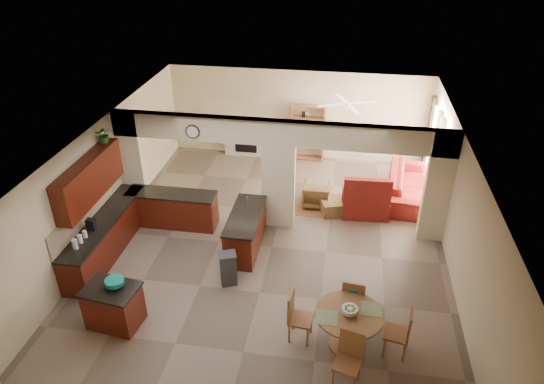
% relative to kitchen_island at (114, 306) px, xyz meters
% --- Properties ---
extents(floor, '(10.00, 10.00, 0.00)m').
position_rel_kitchen_island_xyz_m(floor, '(2.56, 2.88, -0.44)').
color(floor, '#776452').
rests_on(floor, ground).
extents(ceiling, '(10.00, 10.00, 0.00)m').
position_rel_kitchen_island_xyz_m(ceiling, '(2.56, 2.88, 2.36)').
color(ceiling, white).
rests_on(ceiling, wall_back).
extents(wall_back, '(8.00, 0.00, 8.00)m').
position_rel_kitchen_island_xyz_m(wall_back, '(2.56, 7.88, 0.96)').
color(wall_back, beige).
rests_on(wall_back, floor).
extents(wall_front, '(8.00, 0.00, 8.00)m').
position_rel_kitchen_island_xyz_m(wall_front, '(2.56, -2.12, 0.96)').
color(wall_front, beige).
rests_on(wall_front, floor).
extents(wall_left, '(0.00, 10.00, 10.00)m').
position_rel_kitchen_island_xyz_m(wall_left, '(-1.44, 2.88, 0.96)').
color(wall_left, beige).
rests_on(wall_left, floor).
extents(wall_right, '(0.00, 10.00, 10.00)m').
position_rel_kitchen_island_xyz_m(wall_right, '(6.56, 2.88, 0.96)').
color(wall_right, beige).
rests_on(wall_right, floor).
extents(partition_left_pier, '(0.60, 0.25, 2.80)m').
position_rel_kitchen_island_xyz_m(partition_left_pier, '(-1.14, 3.88, 0.96)').
color(partition_left_pier, beige).
rests_on(partition_left_pier, floor).
extents(partition_center_pier, '(0.80, 0.25, 2.20)m').
position_rel_kitchen_island_xyz_m(partition_center_pier, '(2.56, 3.88, 0.66)').
color(partition_center_pier, beige).
rests_on(partition_center_pier, floor).
extents(partition_right_pier, '(0.60, 0.25, 2.80)m').
position_rel_kitchen_island_xyz_m(partition_right_pier, '(6.26, 3.88, 0.96)').
color(partition_right_pier, beige).
rests_on(partition_right_pier, floor).
extents(partition_header, '(8.00, 0.25, 0.60)m').
position_rel_kitchen_island_xyz_m(partition_header, '(2.56, 3.88, 2.06)').
color(partition_header, beige).
rests_on(partition_header, partition_center_pier).
extents(kitchen_counter, '(2.52, 3.29, 1.48)m').
position_rel_kitchen_island_xyz_m(kitchen_counter, '(-0.70, 2.63, 0.03)').
color(kitchen_counter, '#3D1007').
rests_on(kitchen_counter, floor).
extents(upper_cabinets, '(0.35, 2.40, 0.90)m').
position_rel_kitchen_island_xyz_m(upper_cabinets, '(-1.26, 2.08, 1.48)').
color(upper_cabinets, '#3D1007').
rests_on(upper_cabinets, wall_left).
extents(peninsula, '(0.70, 1.85, 0.91)m').
position_rel_kitchen_island_xyz_m(peninsula, '(1.96, 2.77, 0.02)').
color(peninsula, '#3D1007').
rests_on(peninsula, floor).
extents(wall_clock, '(0.34, 0.03, 0.34)m').
position_rel_kitchen_island_xyz_m(wall_clock, '(0.56, 3.73, 2.01)').
color(wall_clock, '#482418').
rests_on(wall_clock, partition_header).
extents(rug, '(1.60, 1.30, 0.01)m').
position_rel_kitchen_island_xyz_m(rug, '(3.76, 4.98, -0.43)').
color(rug, brown).
rests_on(rug, floor).
extents(fireplace, '(1.60, 0.35, 1.20)m').
position_rel_kitchen_island_xyz_m(fireplace, '(0.96, 7.71, 0.18)').
color(fireplace, beige).
rests_on(fireplace, floor).
extents(shelving_unit, '(1.00, 0.32, 1.80)m').
position_rel_kitchen_island_xyz_m(shelving_unit, '(2.91, 7.70, 0.46)').
color(shelving_unit, brown).
rests_on(shelving_unit, floor).
extents(window_a, '(0.02, 0.90, 1.90)m').
position_rel_kitchen_island_xyz_m(window_a, '(6.53, 5.18, 0.76)').
color(window_a, white).
rests_on(window_a, wall_right).
extents(window_b, '(0.02, 0.90, 1.90)m').
position_rel_kitchen_island_xyz_m(window_b, '(6.53, 6.88, 0.76)').
color(window_b, white).
rests_on(window_b, wall_right).
extents(glazed_door, '(0.02, 0.70, 2.10)m').
position_rel_kitchen_island_xyz_m(glazed_door, '(6.53, 6.03, 0.61)').
color(glazed_door, white).
rests_on(glazed_door, wall_right).
extents(drape_a_left, '(0.10, 0.28, 2.30)m').
position_rel_kitchen_island_xyz_m(drape_a_left, '(6.49, 4.58, 0.76)').
color(drape_a_left, '#3A1C17').
rests_on(drape_a_left, wall_right).
extents(drape_a_right, '(0.10, 0.28, 2.30)m').
position_rel_kitchen_island_xyz_m(drape_a_right, '(6.49, 5.78, 0.76)').
color(drape_a_right, '#3A1C17').
rests_on(drape_a_right, wall_right).
extents(drape_b_left, '(0.10, 0.28, 2.30)m').
position_rel_kitchen_island_xyz_m(drape_b_left, '(6.49, 6.28, 0.76)').
color(drape_b_left, '#3A1C17').
rests_on(drape_b_left, wall_right).
extents(drape_b_right, '(0.10, 0.28, 2.30)m').
position_rel_kitchen_island_xyz_m(drape_b_right, '(6.49, 7.48, 0.76)').
color(drape_b_right, '#3A1C17').
rests_on(drape_b_right, wall_right).
extents(ceiling_fan, '(1.00, 1.00, 0.10)m').
position_rel_kitchen_island_xyz_m(ceiling_fan, '(4.06, 5.88, 2.12)').
color(ceiling_fan, white).
rests_on(ceiling_fan, ceiling).
extents(kitchen_island, '(1.08, 0.83, 0.86)m').
position_rel_kitchen_island_xyz_m(kitchen_island, '(0.00, 0.00, 0.00)').
color(kitchen_island, '#3D1007').
rests_on(kitchen_island, floor).
extents(teal_bowl, '(0.35, 0.35, 0.17)m').
position_rel_kitchen_island_xyz_m(teal_bowl, '(0.08, 0.07, 0.51)').
color(teal_bowl, '#138576').
rests_on(teal_bowl, kitchen_island).
extents(trash_can, '(0.41, 0.38, 0.70)m').
position_rel_kitchen_island_xyz_m(trash_can, '(1.86, 1.48, -0.08)').
color(trash_can, '#2E2E30').
rests_on(trash_can, floor).
extents(dining_table, '(1.20, 1.20, 0.82)m').
position_rel_kitchen_island_xyz_m(dining_table, '(4.38, 0.11, 0.10)').
color(dining_table, brown).
rests_on(dining_table, floor).
extents(fruit_bowl, '(0.28, 0.28, 0.15)m').
position_rel_kitchen_island_xyz_m(fruit_bowl, '(4.38, 0.10, 0.46)').
color(fruit_bowl, '#71A222').
rests_on(fruit_bowl, dining_table).
extents(sofa, '(2.68, 1.27, 0.76)m').
position_rel_kitchen_island_xyz_m(sofa, '(5.86, 5.77, -0.06)').
color(sofa, maroon).
rests_on(sofa, floor).
extents(chaise, '(1.24, 1.04, 0.47)m').
position_rel_kitchen_island_xyz_m(chaise, '(4.72, 4.81, -0.20)').
color(chaise, maroon).
rests_on(chaise, floor).
extents(armchair, '(0.70, 0.72, 0.64)m').
position_rel_kitchen_island_xyz_m(armchair, '(3.42, 4.95, -0.11)').
color(armchair, maroon).
rests_on(armchair, floor).
extents(ottoman, '(0.64, 0.64, 0.37)m').
position_rel_kitchen_island_xyz_m(ottoman, '(3.87, 4.56, -0.25)').
color(ottoman, maroon).
rests_on(ottoman, floor).
extents(plant, '(0.43, 0.41, 0.38)m').
position_rel_kitchen_island_xyz_m(plant, '(-1.26, 3.01, 2.13)').
color(plant, '#174B14').
rests_on(plant, upper_cabinets).
extents(chair_north, '(0.47, 0.47, 1.02)m').
position_rel_kitchen_island_xyz_m(chair_north, '(4.45, 0.77, 0.12)').
color(chair_north, brown).
rests_on(chair_north, floor).
extents(chair_east, '(0.49, 0.49, 1.02)m').
position_rel_kitchen_island_xyz_m(chair_east, '(5.31, 0.11, 0.12)').
color(chair_east, brown).
rests_on(chair_east, floor).
extents(chair_south, '(0.51, 0.51, 1.02)m').
position_rel_kitchen_island_xyz_m(chair_south, '(4.41, -0.60, 0.12)').
color(chair_south, brown).
rests_on(chair_south, floor).
extents(chair_west, '(0.46, 0.46, 1.02)m').
position_rel_kitchen_island_xyz_m(chair_west, '(3.44, 0.21, 0.12)').
color(chair_west, brown).
rests_on(chair_west, floor).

